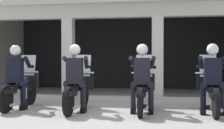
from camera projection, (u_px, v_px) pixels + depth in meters
ground_plane at (125, 97)px, 10.68m from camera, size 80.00×80.00×0.00m
station_building at (121, 39)px, 12.37m from camera, size 9.72×4.17×3.14m
kerb_strip at (109, 98)px, 9.85m from camera, size 9.22×0.24×0.12m
motorcycle_far_left at (21, 88)px, 8.25m from camera, size 0.62×2.04×1.35m
police_officer_far_left at (16, 71)px, 7.96m from camera, size 0.63×0.61×1.58m
motorcycle_center_left at (78, 90)px, 7.83m from camera, size 0.62×2.04×1.35m
police_officer_center_left at (75, 72)px, 7.54m from camera, size 0.63×0.61×1.58m
motorcycle_center_right at (143, 90)px, 7.66m from camera, size 0.62×2.04×1.35m
police_officer_center_right at (142, 72)px, 7.38m from camera, size 0.63×0.61×1.58m
motorcycle_far_right at (210, 91)px, 7.52m from camera, size 0.62×2.04×1.35m
police_officer_far_right at (212, 73)px, 7.24m from camera, size 0.63×0.61×1.58m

